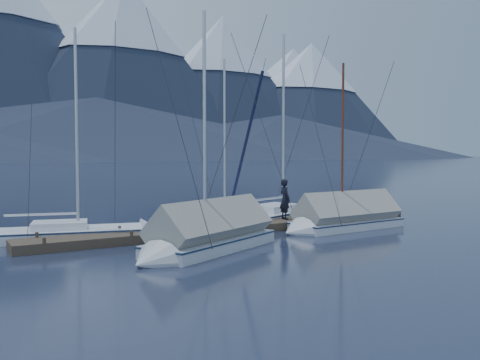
% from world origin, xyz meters
% --- Properties ---
extents(ground, '(1000.00, 1000.00, 0.00)m').
position_xyz_m(ground, '(0.00, 0.00, 0.00)').
color(ground, black).
rests_on(ground, ground).
extents(dock, '(18.00, 1.50, 0.54)m').
position_xyz_m(dock, '(0.00, 2.00, 0.11)').
color(dock, '#382D23').
rests_on(dock, ground).
extents(mooring_posts, '(15.12, 1.52, 0.35)m').
position_xyz_m(mooring_posts, '(-0.50, 2.00, 0.35)').
color(mooring_posts, '#382D23').
rests_on(mooring_posts, ground).
extents(sailboat_open_left, '(7.00, 3.56, 8.91)m').
position_xyz_m(sailboat_open_left, '(-5.89, 3.49, 0.16)').
color(sailboat_open_left, silver).
rests_on(sailboat_open_left, ground).
extents(sailboat_open_mid, '(6.62, 2.91, 8.51)m').
position_xyz_m(sailboat_open_mid, '(1.17, 4.70, 0.15)').
color(sailboat_open_mid, silver).
rests_on(sailboat_open_mid, ground).
extents(sailboat_open_right, '(7.92, 4.74, 10.13)m').
position_xyz_m(sailboat_open_right, '(4.40, 4.49, 0.18)').
color(sailboat_open_right, white).
rests_on(sailboat_open_right, ground).
extents(sailboat_covered_near, '(6.26, 2.66, 8.02)m').
position_xyz_m(sailboat_covered_near, '(4.06, 0.30, 0.40)').
color(sailboat_covered_near, silver).
rests_on(sailboat_covered_near, ground).
extents(sailboat_covered_far, '(6.51, 4.39, 8.85)m').
position_xyz_m(sailboat_covered_far, '(-3.37, -1.18, 0.43)').
color(sailboat_covered_far, silver).
rests_on(sailboat_covered_far, ground).
extents(person, '(0.51, 0.71, 1.83)m').
position_xyz_m(person, '(2.50, 2.22, 1.25)').
color(person, black).
rests_on(person, dock).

